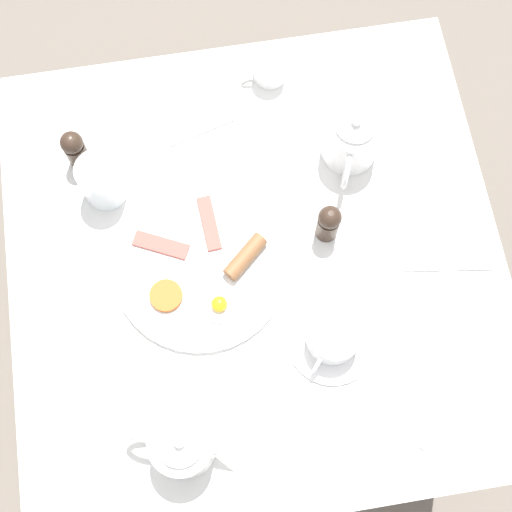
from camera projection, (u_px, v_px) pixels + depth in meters
name	position (u px, v px, depth m)	size (l,w,h in m)	color
ground_plane	(256.00, 337.00, 1.98)	(8.00, 8.00, 0.00)	#70665B
table	(256.00, 272.00, 1.37)	(0.90, 0.91, 0.72)	white
breakfast_plate	(202.00, 267.00, 1.29)	(0.32, 0.32, 0.04)	white
teapot_near	(352.00, 139.00, 1.31)	(0.10, 0.19, 0.13)	white
teapot_far	(182.00, 445.00, 1.15)	(0.19, 0.10, 0.13)	white
teacup_with_saucer_left	(333.00, 338.00, 1.23)	(0.16, 0.16, 0.06)	white
water_glass_tall	(102.00, 181.00, 1.29)	(0.08, 0.08, 0.10)	white
creamer_jug	(269.00, 68.00, 1.39)	(0.09, 0.06, 0.06)	white
pepper_grinder	(328.00, 223.00, 1.27)	(0.04, 0.04, 0.10)	#38281E
salt_grinder	(75.00, 149.00, 1.31)	(0.04, 0.04, 0.10)	#38281E
fork_by_plate	(445.00, 267.00, 1.29)	(0.18, 0.04, 0.00)	silver
knife_by_plate	(461.00, 398.00, 1.22)	(0.18, 0.16, 0.00)	silver
spoon_for_tea	(207.00, 128.00, 1.38)	(0.15, 0.05, 0.00)	silver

